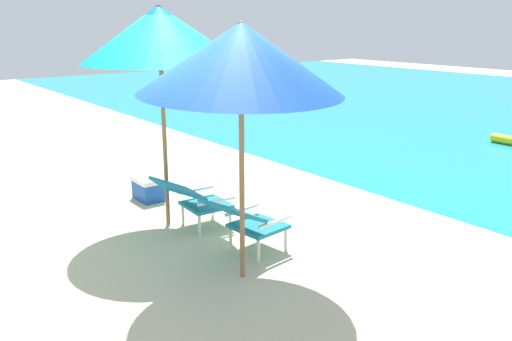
% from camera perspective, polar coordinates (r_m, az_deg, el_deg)
% --- Properties ---
extents(ground_plane, '(40.00, 40.00, 0.00)m').
position_cam_1_polar(ground_plane, '(8.85, 17.75, -1.05)').
color(ground_plane, beige).
extents(lounge_chair_left, '(0.59, 0.91, 0.68)m').
position_cam_1_polar(lounge_chair_left, '(6.42, -6.75, -2.88)').
color(lounge_chair_left, teal).
rests_on(lounge_chair_left, ground_plane).
extents(lounge_chair_right, '(0.63, 0.93, 0.68)m').
position_cam_1_polar(lounge_chair_right, '(5.69, -1.02, -5.25)').
color(lounge_chair_right, teal).
rests_on(lounge_chair_right, ground_plane).
extents(beach_umbrella_left, '(2.45, 2.46, 2.63)m').
position_cam_1_polar(beach_umbrella_left, '(6.31, -10.28, 14.17)').
color(beach_umbrella_left, olive).
rests_on(beach_umbrella_left, ground_plane).
extents(beach_umbrella_right, '(2.04, 2.02, 2.47)m').
position_cam_1_polar(beach_umbrella_right, '(4.81, -1.62, 11.89)').
color(beach_umbrella_right, olive).
rests_on(beach_umbrella_right, ground_plane).
extents(cooler_box, '(0.47, 0.33, 0.32)m').
position_cam_1_polar(cooler_box, '(7.66, -11.46, -1.89)').
color(cooler_box, '#194CA5').
rests_on(cooler_box, ground_plane).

